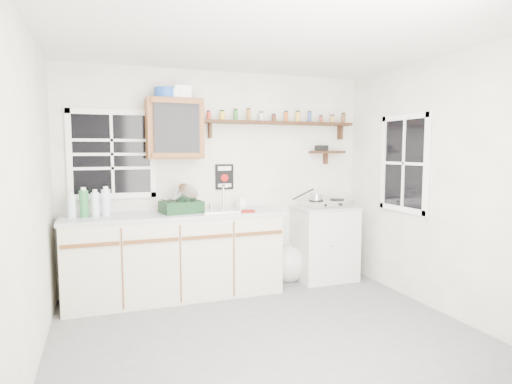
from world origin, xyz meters
TOP-DOWN VIEW (x-y plane):
  - room at (0.00, 0.00)m, footprint 3.64×3.24m
  - main_cabinet at (-0.58, 1.30)m, footprint 2.31×0.63m
  - right_cabinet at (1.25, 1.32)m, footprint 0.73×0.57m
  - sink at (-0.05, 1.30)m, footprint 0.52×0.44m
  - upper_cabinet at (-0.55, 1.44)m, footprint 0.60×0.32m
  - upper_cabinet_clutter at (-0.57, 1.44)m, footprint 0.39×0.24m
  - spice_shelf at (0.72, 1.51)m, footprint 1.91×0.18m
  - secondary_shelf at (1.36, 1.52)m, footprint 0.45×0.16m
  - warning_sign at (0.05, 1.59)m, footprint 0.22×0.02m
  - window_back at (-1.20, 1.59)m, footprint 0.93×0.03m
  - window_right at (1.79, 0.55)m, footprint 0.03×0.78m
  - water_bottles at (-1.43, 1.33)m, footprint 0.41×0.10m
  - dish_rack at (-0.50, 1.31)m, footprint 0.47×0.38m
  - soap_bottle at (0.19, 1.39)m, footprint 0.10×0.10m
  - rag at (0.18, 1.10)m, footprint 0.17×0.16m
  - hotplate at (1.26, 1.31)m, footprint 0.60×0.35m
  - saucepan at (1.11, 1.31)m, footprint 0.35×0.16m
  - trash_bag at (0.80, 1.40)m, footprint 0.43×0.39m

SIDE VIEW (x-z plane):
  - trash_bag at x=0.80m, z-range -0.04..0.45m
  - right_cabinet at x=1.25m, z-range 0.00..0.91m
  - main_cabinet at x=-0.58m, z-range 0.00..0.92m
  - rag at x=0.18m, z-range 0.92..0.94m
  - sink at x=-0.05m, z-range 0.79..1.08m
  - hotplate at x=1.26m, z-range 0.91..0.99m
  - soap_bottle at x=0.19m, z-range 0.92..1.09m
  - dish_rack at x=-0.50m, z-range 0.86..1.18m
  - saucepan at x=1.11m, z-range 0.95..1.10m
  - water_bottles at x=-1.43m, z-range 0.90..1.21m
  - room at x=0.00m, z-range -0.02..2.52m
  - warning_sign at x=0.05m, z-range 1.13..1.43m
  - window_right at x=1.79m, z-range 0.91..1.99m
  - window_back at x=-1.20m, z-range 1.06..2.04m
  - secondary_shelf at x=1.36m, z-range 1.46..1.69m
  - upper_cabinet at x=-0.55m, z-range 1.50..2.15m
  - spice_shelf at x=0.72m, z-range 1.75..2.11m
  - upper_cabinet_clutter at x=-0.57m, z-range 2.14..2.28m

